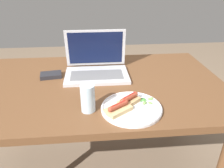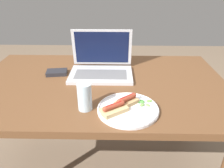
{
  "view_description": "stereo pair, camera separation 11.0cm",
  "coord_description": "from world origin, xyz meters",
  "px_view_note": "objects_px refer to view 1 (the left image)",
  "views": [
    {
      "loc": [
        -0.02,
        -1.11,
        1.28
      ],
      "look_at": [
        0.07,
        -0.14,
        0.77
      ],
      "focal_mm": 35.0,
      "sensor_mm": 36.0,
      "label": 1
    },
    {
      "loc": [
        0.09,
        -1.12,
        1.28
      ],
      "look_at": [
        0.07,
        -0.14,
        0.77
      ],
      "focal_mm": 35.0,
      "sensor_mm": 36.0,
      "label": 2
    }
  ],
  "objects_px": {
    "plate": "(131,108)",
    "external_drive": "(51,75)",
    "laptop": "(96,67)",
    "drinking_glass": "(88,98)"
  },
  "relations": [
    {
      "from": "laptop",
      "to": "external_drive",
      "type": "bearing_deg",
      "value": -176.27
    },
    {
      "from": "drinking_glass",
      "to": "external_drive",
      "type": "xyz_separation_m",
      "value": [
        -0.23,
        0.38,
        -0.05
      ]
    },
    {
      "from": "laptop",
      "to": "drinking_glass",
      "type": "relative_size",
      "value": 2.93
    },
    {
      "from": "plate",
      "to": "external_drive",
      "type": "distance_m",
      "value": 0.57
    },
    {
      "from": "external_drive",
      "to": "laptop",
      "type": "bearing_deg",
      "value": -4.34
    },
    {
      "from": "drinking_glass",
      "to": "external_drive",
      "type": "distance_m",
      "value": 0.44
    },
    {
      "from": "drinking_glass",
      "to": "external_drive",
      "type": "bearing_deg",
      "value": 120.84
    },
    {
      "from": "laptop",
      "to": "external_drive",
      "type": "height_order",
      "value": "laptop"
    },
    {
      "from": "plate",
      "to": "drinking_glass",
      "type": "relative_size",
      "value": 2.18
    },
    {
      "from": "laptop",
      "to": "plate",
      "type": "distance_m",
      "value": 0.44
    }
  ]
}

